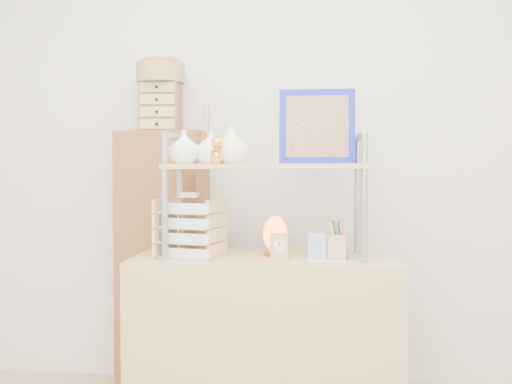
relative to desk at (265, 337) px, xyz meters
The scene contains 9 objects.
desk is the anchor object (origin of this frame).
cabinet 0.74m from the desk, 147.07° to the left, with size 0.45×0.24×1.35m, color brown.
hutch 0.83m from the desk, behind, with size 0.90×0.34×0.78m.
letter_tray 0.60m from the desk, behind, with size 0.29×0.28×0.29m.
salt_lamp 0.47m from the desk, 34.00° to the left, with size 0.12×0.11×0.18m.
desk_clock 0.44m from the desk, 45.37° to the right, with size 0.09×0.05×0.11m.
postcard_stand 0.50m from the desk, 19.45° to the right, with size 0.17×0.05×0.12m.
drawer_chest 1.29m from the desk, 148.66° to the left, with size 0.20×0.16×0.25m.
woven_basket 1.44m from the desk, 148.50° to the left, with size 0.25×0.25×0.10m, color olive.
Camera 1 is at (0.17, -1.39, 1.14)m, focal length 40.00 mm.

